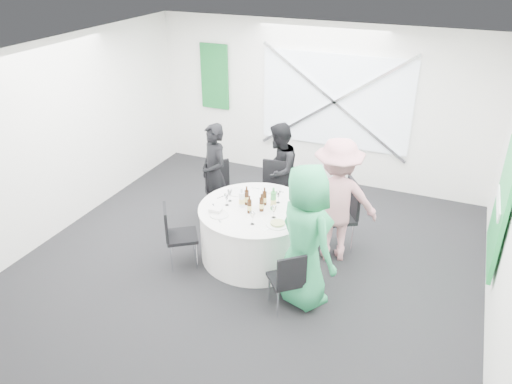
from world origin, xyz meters
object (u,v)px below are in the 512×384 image
at_px(person_woman_green, 305,237).
at_px(chair_back, 274,187).
at_px(clear_water_bottle, 242,200).
at_px(green_water_bottle, 273,201).
at_px(person_man_back, 279,170).
at_px(chair_back_left, 220,186).
at_px(chair_back_right, 343,210).
at_px(banquet_table, 256,232).
at_px(person_woman_pink, 336,201).
at_px(chair_front_left, 175,231).
at_px(person_man_back_left, 214,173).
at_px(chair_front_right, 288,278).

bearing_deg(person_woman_green, chair_back, -22.39).
relative_size(chair_back, clear_water_bottle, 3.61).
bearing_deg(green_water_bottle, person_man_back, 107.30).
relative_size(chair_back_left, clear_water_bottle, 3.44).
distance_m(chair_back_right, person_man_back, 1.33).
height_order(banquet_table, person_woman_pink, person_woman_pink).
distance_m(chair_front_left, person_woman_green, 1.84).
xyz_separation_m(banquet_table, person_woman_green, (0.90, -0.65, 0.52)).
bearing_deg(chair_front_left, chair_back, -59.75).
relative_size(chair_back, person_woman_green, 0.54).
height_order(chair_back, chair_front_left, chair_back).
xyz_separation_m(person_man_back_left, person_man_back, (0.84, 0.55, -0.03)).
bearing_deg(chair_back_left, person_man_back, -19.25).
bearing_deg(chair_front_left, chair_back_left, -33.12).
relative_size(person_man_back, green_water_bottle, 4.79).
relative_size(person_man_back_left, person_woman_pink, 0.90).
height_order(chair_front_right, person_man_back_left, person_man_back_left).
distance_m(chair_front_right, clear_water_bottle, 1.39).
relative_size(chair_front_right, green_water_bottle, 2.60).
height_order(chair_back_right, person_man_back, person_man_back).
relative_size(banquet_table, chair_front_left, 1.75).
distance_m(chair_front_right, person_man_back, 2.39).
bearing_deg(green_water_bottle, person_woman_pink, 24.45).
height_order(chair_front_right, clear_water_bottle, clear_water_bottle).
relative_size(person_woman_pink, green_water_bottle, 5.53).
bearing_deg(banquet_table, clear_water_bottle, -169.74).
distance_m(chair_front_left, person_man_back_left, 1.35).
relative_size(chair_back_left, person_woman_pink, 0.53).
bearing_deg(chair_back_left, chair_front_right, -94.64).
bearing_deg(banquet_table, person_man_back_left, 144.67).
xyz_separation_m(chair_front_left, person_woman_green, (1.80, -0.03, 0.38)).
relative_size(chair_front_right, person_woman_pink, 0.47).
height_order(banquet_table, person_man_back, person_man_back).
bearing_deg(banquet_table, chair_front_right, -49.20).
bearing_deg(chair_back, chair_front_left, -122.60).
height_order(chair_back, chair_back_left, chair_back).
distance_m(chair_back_right, chair_front_left, 2.34).
bearing_deg(chair_front_left, green_water_bottle, -93.50).
bearing_deg(clear_water_bottle, person_man_back, 87.96).
bearing_deg(chair_front_left, person_woman_pink, -96.03).
bearing_deg(person_man_back, chair_back, -2.69).
relative_size(banquet_table, chair_back, 1.60).
xyz_separation_m(person_man_back, person_woman_pink, (1.14, -0.85, 0.12)).
bearing_deg(green_water_bottle, person_woman_green, -46.41).
xyz_separation_m(chair_back_left, person_man_back, (0.79, 0.47, 0.22)).
bearing_deg(green_water_bottle, chair_back_right, 37.00).
xyz_separation_m(chair_back_right, person_woman_pink, (-0.05, -0.27, 0.27)).
relative_size(chair_front_left, clear_water_bottle, 3.31).
height_order(person_man_back, clear_water_bottle, person_man_back).
xyz_separation_m(person_man_back_left, person_woman_green, (1.89, -1.35, 0.12)).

